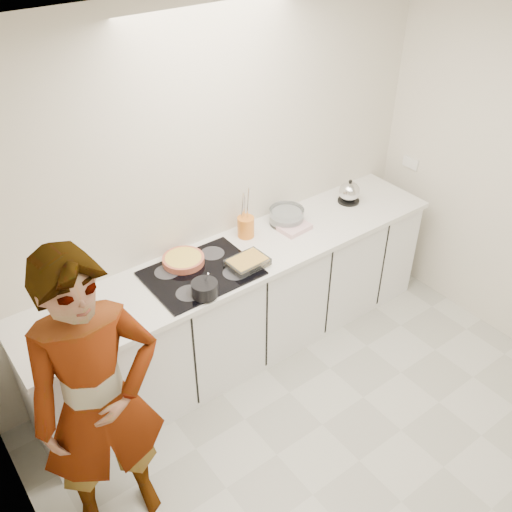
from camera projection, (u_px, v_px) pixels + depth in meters
floor at (359, 461)px, 3.68m from camera, size 3.60×3.20×0.00m
ceiling at (431, 49)px, 2.17m from camera, size 3.60×3.20×0.00m
wall_back at (215, 188)px, 3.97m from camera, size 3.60×0.00×2.60m
wall_left at (42, 504)px, 2.05m from camera, size 0.00×3.20×2.60m
base_cabinets at (243, 306)px, 4.27m from camera, size 3.20×0.58×0.87m
countertop at (242, 257)px, 4.00m from camera, size 3.24×0.64×0.04m
hob at (201, 273)px, 3.80m from camera, size 0.72×0.54×0.01m
tart_dish at (183, 260)px, 3.87m from camera, size 0.36×0.36×0.05m
saucepan at (205, 289)px, 3.58m from camera, size 0.18×0.18×0.16m
baking_dish at (247, 262)px, 3.84m from camera, size 0.28×0.21×0.05m
mixing_bowl at (287, 217)px, 4.29m from camera, size 0.31×0.31×0.12m
tea_towel at (295, 228)px, 4.24m from camera, size 0.24×0.18×0.04m
kettle at (349, 193)px, 4.54m from camera, size 0.17×0.17×0.20m
utensil_crock at (246, 227)px, 4.14m from camera, size 0.16×0.16×0.15m
cook at (99, 404)px, 2.89m from camera, size 0.73×0.54×1.86m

